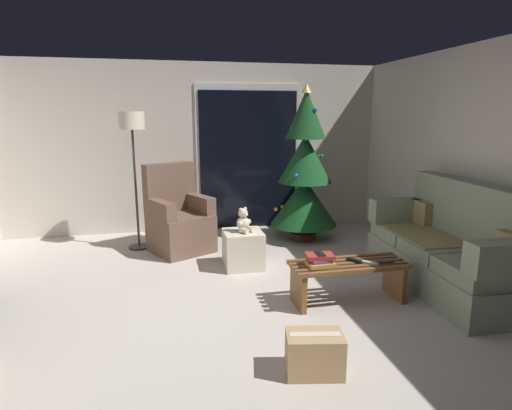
# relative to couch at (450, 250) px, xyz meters

# --- Properties ---
(ground_plane) EXTENTS (7.00, 7.00, 0.00)m
(ground_plane) POSITION_rel_couch_xyz_m (-2.32, -0.22, -0.40)
(ground_plane) COLOR #BCB2A8
(wall_back) EXTENTS (5.72, 0.12, 2.50)m
(wall_back) POSITION_rel_couch_xyz_m (-2.32, 2.84, 0.85)
(wall_back) COLOR beige
(wall_back) RESTS_ON ground
(patio_door_frame) EXTENTS (1.60, 0.02, 2.20)m
(patio_door_frame) POSITION_rel_couch_xyz_m (-1.54, 2.77, 0.70)
(patio_door_frame) COLOR silver
(patio_door_frame) RESTS_ON ground
(patio_door_glass) EXTENTS (1.50, 0.02, 2.10)m
(patio_door_glass) POSITION_rel_couch_xyz_m (-1.54, 2.75, 0.65)
(patio_door_glass) COLOR black
(patio_door_glass) RESTS_ON ground
(couch) EXTENTS (0.85, 1.97, 1.08)m
(couch) POSITION_rel_couch_xyz_m (0.00, 0.00, 0.00)
(couch) COLOR gray
(couch) RESTS_ON ground
(coffee_table) EXTENTS (1.10, 0.40, 0.39)m
(coffee_table) POSITION_rel_couch_xyz_m (-1.16, -0.12, -0.14)
(coffee_table) COLOR brown
(coffee_table) RESTS_ON ground
(remote_black) EXTENTS (0.11, 0.16, 0.02)m
(remote_black) POSITION_rel_couch_xyz_m (-1.09, -0.10, 0.00)
(remote_black) COLOR black
(remote_black) RESTS_ON coffee_table
(remote_silver) EXTENTS (0.15, 0.14, 0.02)m
(remote_silver) POSITION_rel_couch_xyz_m (-0.99, -0.19, 0.00)
(remote_silver) COLOR #ADADB2
(remote_silver) RESTS_ON coffee_table
(remote_graphite) EXTENTS (0.16, 0.05, 0.02)m
(remote_graphite) POSITION_rel_couch_xyz_m (-0.83, -0.20, 0.00)
(remote_graphite) COLOR #333338
(remote_graphite) RESTS_ON coffee_table
(book_stack) EXTENTS (0.27, 0.22, 0.10)m
(book_stack) POSITION_rel_couch_xyz_m (-1.45, -0.13, 0.04)
(book_stack) COLOR #B79333
(book_stack) RESTS_ON coffee_table
(cell_phone) EXTENTS (0.07, 0.15, 0.01)m
(cell_phone) POSITION_rel_couch_xyz_m (-1.45, -0.12, 0.10)
(cell_phone) COLOR black
(cell_phone) RESTS_ON book_stack
(christmas_tree) EXTENTS (0.93, 0.93, 2.15)m
(christmas_tree) POSITION_rel_couch_xyz_m (-0.91, 1.93, 0.55)
(christmas_tree) COLOR #4C1E19
(christmas_tree) RESTS_ON ground
(armchair) EXTENTS (0.92, 0.92, 1.13)m
(armchair) POSITION_rel_couch_xyz_m (-2.67, 1.80, 0.00)
(armchair) COLOR brown
(armchair) RESTS_ON ground
(floor_lamp) EXTENTS (0.32, 0.32, 1.78)m
(floor_lamp) POSITION_rel_couch_xyz_m (-3.19, 2.01, 1.11)
(floor_lamp) COLOR #2D2D30
(floor_lamp) RESTS_ON ground
(ottoman) EXTENTS (0.44, 0.44, 0.43)m
(ottoman) POSITION_rel_couch_xyz_m (-1.96, 1.01, -0.19)
(ottoman) COLOR beige
(ottoman) RESTS_ON ground
(teddy_bear_cream) EXTENTS (0.21, 0.22, 0.29)m
(teddy_bear_cream) POSITION_rel_couch_xyz_m (-1.95, 1.00, 0.15)
(teddy_bear_cream) COLOR beige
(teddy_bear_cream) RESTS_ON ottoman
(cardboard_box_taped_mid_floor) EXTENTS (0.43, 0.32, 0.30)m
(cardboard_box_taped_mid_floor) POSITION_rel_couch_xyz_m (-1.86, -1.13, -0.25)
(cardboard_box_taped_mid_floor) COLOR tan
(cardboard_box_taped_mid_floor) RESTS_ON ground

